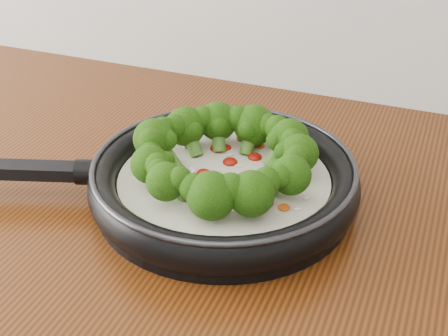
% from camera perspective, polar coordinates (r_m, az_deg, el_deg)
% --- Properties ---
extents(skillet, '(0.57, 0.44, 0.10)m').
position_cam_1_polar(skillet, '(0.80, -0.17, -0.63)').
color(skillet, black).
rests_on(skillet, counter).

